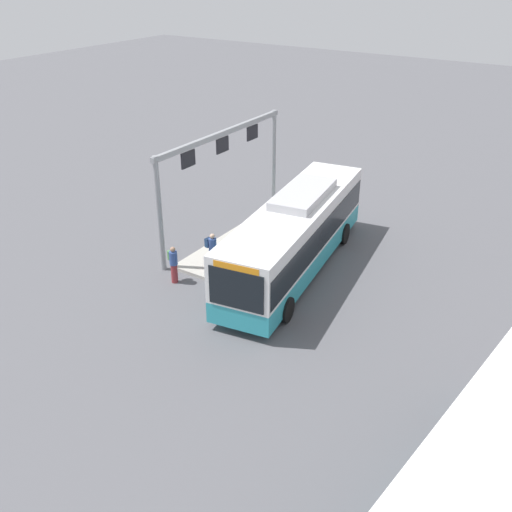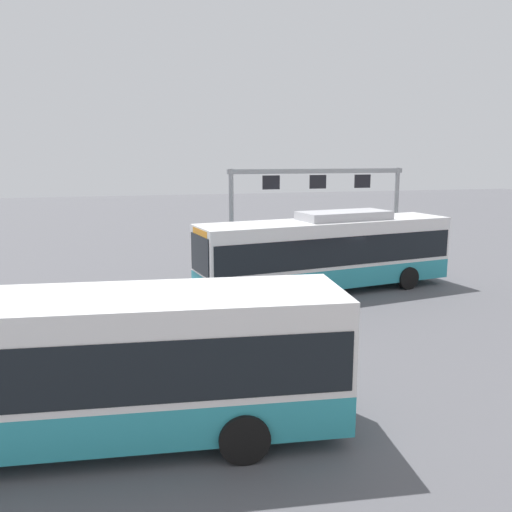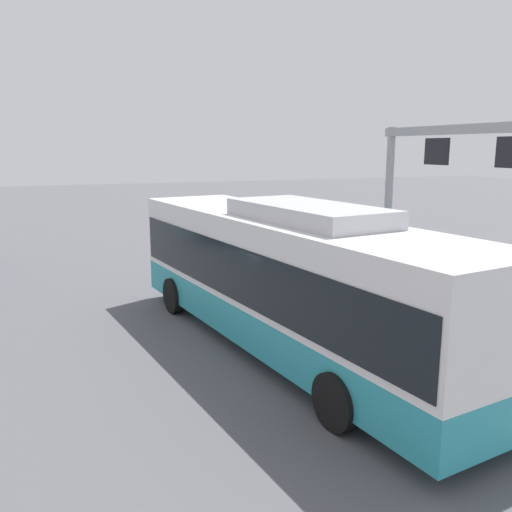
{
  "view_description": "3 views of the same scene",
  "coord_description": "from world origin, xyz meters",
  "px_view_note": "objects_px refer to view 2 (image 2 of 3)",
  "views": [
    {
      "loc": [
        19.96,
        11.05,
        12.52
      ],
      "look_at": [
        2.38,
        -0.45,
        1.59
      ],
      "focal_mm": 41.11,
      "sensor_mm": 36.0,
      "label": 1
    },
    {
      "loc": [
        8.83,
        20.76,
        5.8
      ],
      "look_at": [
        2.86,
        -1.09,
        1.5
      ],
      "focal_mm": 36.91,
      "sensor_mm": 36.0,
      "label": 2
    },
    {
      "loc": [
        -10.79,
        4.83,
        4.61
      ],
      "look_at": [
        2.36,
        -0.22,
        1.74
      ],
      "focal_mm": 37.6,
      "sensor_mm": 36.0,
      "label": 3
    }
  ],
  "objects_px": {
    "person_waiting_near": "(262,257)",
    "trash_bin": "(418,257)",
    "bus_background_left": "(94,360)",
    "bus_main": "(326,250)",
    "person_boarding": "(225,259)"
  },
  "relations": [
    {
      "from": "person_waiting_near",
      "to": "trash_bin",
      "type": "relative_size",
      "value": 1.86
    },
    {
      "from": "bus_background_left",
      "to": "person_waiting_near",
      "type": "relative_size",
      "value": 6.22
    },
    {
      "from": "bus_background_left",
      "to": "trash_bin",
      "type": "bearing_deg",
      "value": -133.23
    },
    {
      "from": "bus_main",
      "to": "trash_bin",
      "type": "height_order",
      "value": "bus_main"
    },
    {
      "from": "bus_main",
      "to": "trash_bin",
      "type": "bearing_deg",
      "value": -162.7
    },
    {
      "from": "bus_background_left",
      "to": "person_waiting_near",
      "type": "xyz_separation_m",
      "value": [
        -7.27,
        -13.2,
        -0.73
      ]
    },
    {
      "from": "bus_main",
      "to": "person_waiting_near",
      "type": "distance_m",
      "value": 3.66
    },
    {
      "from": "bus_background_left",
      "to": "person_waiting_near",
      "type": "distance_m",
      "value": 15.09
    },
    {
      "from": "bus_background_left",
      "to": "trash_bin",
      "type": "height_order",
      "value": "bus_background_left"
    },
    {
      "from": "person_boarding",
      "to": "trash_bin",
      "type": "bearing_deg",
      "value": 115.52
    },
    {
      "from": "person_boarding",
      "to": "trash_bin",
      "type": "relative_size",
      "value": 1.86
    },
    {
      "from": "bus_main",
      "to": "trash_bin",
      "type": "xyz_separation_m",
      "value": [
        -6.53,
        -3.17,
        -1.2
      ]
    },
    {
      "from": "bus_background_left",
      "to": "trash_bin",
      "type": "relative_size",
      "value": 11.54
    },
    {
      "from": "bus_background_left",
      "to": "person_waiting_near",
      "type": "height_order",
      "value": "bus_background_left"
    },
    {
      "from": "bus_main",
      "to": "bus_background_left",
      "type": "bearing_deg",
      "value": 39.13
    }
  ]
}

